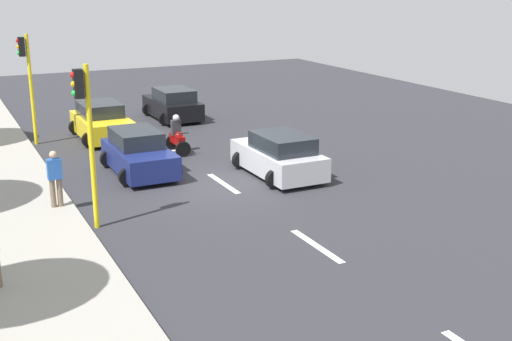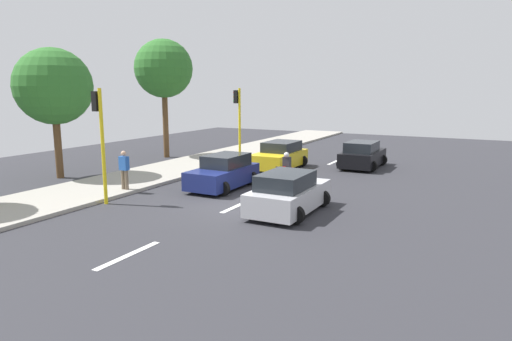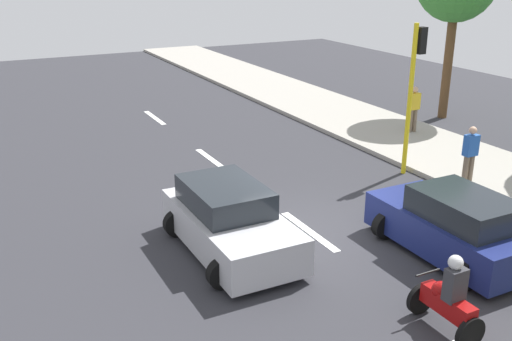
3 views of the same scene
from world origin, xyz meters
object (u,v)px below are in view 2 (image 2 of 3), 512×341
car_black (362,155)px  motorcycle (286,171)px  traffic_light_midblock (238,115)px  car_dark_blue (224,173)px  car_silver (288,194)px  street_tree_south (164,69)px  street_tree_center (53,87)px  pedestrian_near_signal (124,169)px  traffic_light_corner (100,130)px  car_yellow_cab (280,156)px

car_black → motorcycle: motorcycle is taller
motorcycle → traffic_light_midblock: 6.68m
car_dark_blue → traffic_light_midblock: bearing=-66.0°
car_silver → traffic_light_midblock: 11.19m
car_black → street_tree_south: (12.50, 2.01, 4.99)m
street_tree_south → street_tree_center: (0.33, 8.10, -1.14)m
car_silver → pedestrian_near_signal: (7.59, 0.34, 0.35)m
traffic_light_corner → street_tree_south: (5.62, -10.90, 2.77)m
street_tree_center → car_dark_blue: bearing=-168.2°
traffic_light_corner → traffic_light_midblock: 10.65m
pedestrian_near_signal → street_tree_center: street_tree_center is taller
car_silver → car_black: same height
traffic_light_midblock → car_black: bearing=-161.7°
motorcycle → street_tree_center: street_tree_center is taller
car_black → motorcycle: (2.02, 6.24, -0.07)m
traffic_light_midblock → street_tree_south: bearing=-2.6°
motorcycle → car_yellow_cab: bearing=-61.5°
car_yellow_cab → street_tree_south: size_ratio=0.53×
car_dark_blue → street_tree_center: size_ratio=0.60×
car_dark_blue → car_yellow_cab: 5.83m
motorcycle → car_dark_blue: bearing=43.6°
car_silver → motorcycle: bearing=-65.0°
car_silver → street_tree_south: 16.11m
car_yellow_cab → motorcycle: (-2.05, 3.77, -0.07)m
motorcycle → street_tree_center: bearing=19.7°
car_silver → pedestrian_near_signal: 7.61m
street_tree_south → traffic_light_corner: bearing=117.3°
motorcycle → traffic_light_midblock: bearing=-39.3°
pedestrian_near_signal → traffic_light_corner: 2.69m
traffic_light_corner → street_tree_center: size_ratio=0.70×
car_yellow_cab → traffic_light_corner: (2.81, 10.45, 2.22)m
car_dark_blue → street_tree_center: street_tree_center is taller
car_silver → traffic_light_corner: bearing=17.3°
street_tree_center → traffic_light_corner: bearing=154.8°
street_tree_south → car_black: bearing=-170.9°
car_black → street_tree_center: 16.78m
car_yellow_cab → street_tree_center: bearing=41.1°
car_yellow_cab → pedestrian_near_signal: bearing=68.2°
car_dark_blue → street_tree_center: (8.64, 1.81, 3.85)m
car_silver → street_tree_center: street_tree_center is taller
pedestrian_near_signal → street_tree_center: (5.32, -0.97, 3.50)m
motorcycle → street_tree_south: bearing=-22.0°
traffic_light_midblock → car_dark_blue: bearing=114.0°
car_yellow_cab → street_tree_center: (8.76, 7.64, 3.85)m
car_dark_blue → pedestrian_near_signal: bearing=40.0°
car_yellow_cab → motorcycle: 4.29m
street_tree_south → street_tree_center: bearing=87.7°
car_black → traffic_light_corner: (6.88, 12.91, 2.22)m
car_dark_blue → car_silver: bearing=150.2°
car_silver → street_tree_south: bearing=-34.8°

